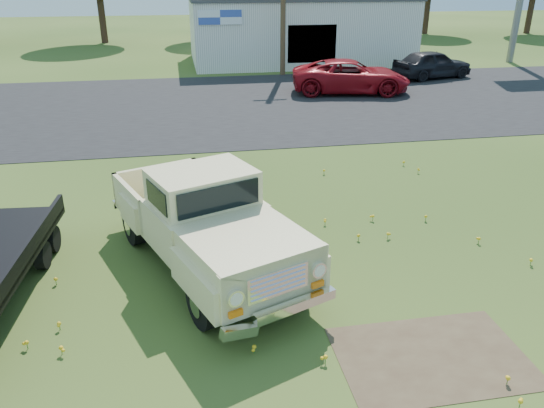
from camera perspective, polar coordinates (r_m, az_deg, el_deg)
The scene contains 8 objects.
ground at distance 11.02m, azimuth 2.88°, elevation -7.11°, with size 140.00×140.00×0.00m, color #284416.
asphalt_lot at distance 24.95m, azimuth -4.87°, elevation 10.63°, with size 90.00×14.00×0.02m, color black.
dirt_patch_a at distance 9.17m, azimuth 16.79°, elevation -15.50°, with size 3.00×2.00×0.01m, color #4C3928.
dirt_patch_b at distance 13.90m, azimuth -8.41°, elevation -0.47°, with size 2.20×1.60×0.01m, color #4C3928.
commercial_building at distance 37.28m, azimuth 2.79°, elevation 18.32°, with size 14.20×8.20×4.15m.
vintage_pickup_truck at distance 10.71m, azimuth -7.27°, elevation -1.74°, with size 2.29×5.90×2.14m, color #D1BD8C, non-canonical shape.
red_pickup at distance 27.45m, azimuth 8.47°, elevation 13.40°, with size 2.68×5.82×1.62m, color maroon.
dark_sedan at distance 32.35m, azimuth 16.85°, elevation 14.19°, with size 1.86×4.63×1.58m, color black.
Camera 1 is at (-2.20, -9.20, 5.66)m, focal length 35.00 mm.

